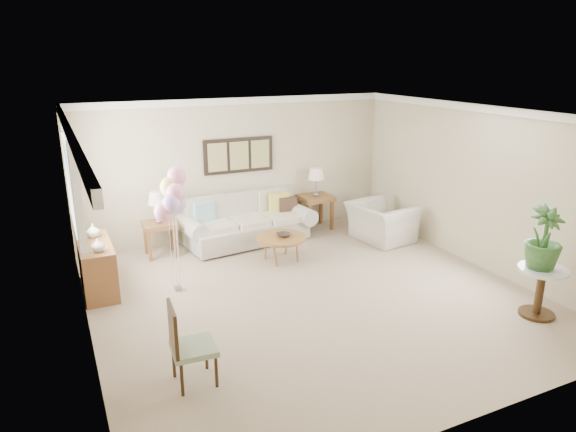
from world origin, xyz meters
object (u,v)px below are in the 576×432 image
object	(u,v)px
armchair	(381,222)
balloon_cluster	(172,196)
accent_chair	(187,343)
coffee_table	(281,239)
sofa	(246,224)

from	to	relation	value
armchair	balloon_cluster	bearing A→B (deg)	90.43
accent_chair	balloon_cluster	bearing A→B (deg)	79.03
balloon_cluster	coffee_table	bearing A→B (deg)	12.76
armchair	sofa	bearing A→B (deg)	59.62
coffee_table	accent_chair	size ratio (longest dim) A/B	0.92
accent_chair	armchair	bearing A→B (deg)	32.76
armchair	balloon_cluster	world-z (taller)	balloon_cluster
coffee_table	armchair	distance (m)	2.11
coffee_table	accent_chair	xyz separation A→B (m)	(-2.30, -2.70, 0.09)
sofa	coffee_table	xyz separation A→B (m)	(0.20, -1.10, 0.04)
sofa	balloon_cluster	bearing A→B (deg)	-137.30
sofa	accent_chair	xyz separation A→B (m)	(-2.09, -3.80, 0.13)
accent_chair	balloon_cluster	world-z (taller)	balloon_cluster
sofa	armchair	bearing A→B (deg)	-22.86
accent_chair	sofa	bearing A→B (deg)	61.16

